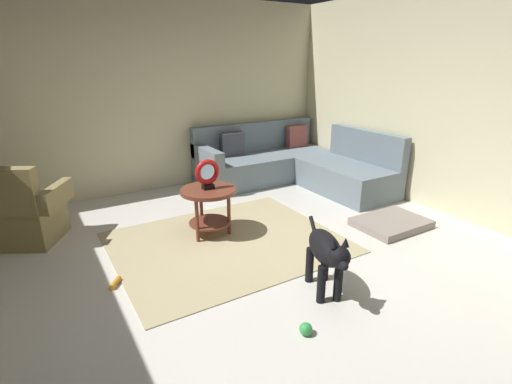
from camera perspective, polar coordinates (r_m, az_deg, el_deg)
ground_plane at (r=3.58m, az=-1.22°, el=-13.12°), size 6.00×6.00×0.10m
wall_back at (r=5.79m, az=-16.48°, el=13.36°), size 6.00×0.12×2.70m
wall_right at (r=5.18m, az=28.69°, el=11.24°), size 0.12×6.00×2.70m
area_rug at (r=4.15m, az=-4.30°, el=-7.45°), size 2.30×1.90×0.01m
sectional_couch at (r=6.02m, az=5.52°, el=3.95°), size 2.20×2.25×0.88m
armchair at (r=4.70m, az=-31.21°, el=-2.84°), size 0.99×0.92×0.88m
side_table at (r=4.19m, az=-7.04°, el=-1.12°), size 0.60×0.60×0.54m
torus_sculpture at (r=4.10m, az=-7.20°, el=2.74°), size 0.28×0.08×0.33m
dog_bed_mat at (r=4.77m, az=19.39°, el=-4.37°), size 0.80×0.60×0.09m
dog at (r=3.19m, az=10.41°, el=-8.83°), size 0.39×0.81×0.63m
dog_toy_ball at (r=2.91m, az=7.39°, el=-19.49°), size 0.09×0.09×0.09m
dog_toy_rope at (r=3.63m, az=-20.14°, el=-12.53°), size 0.13×0.15×0.05m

